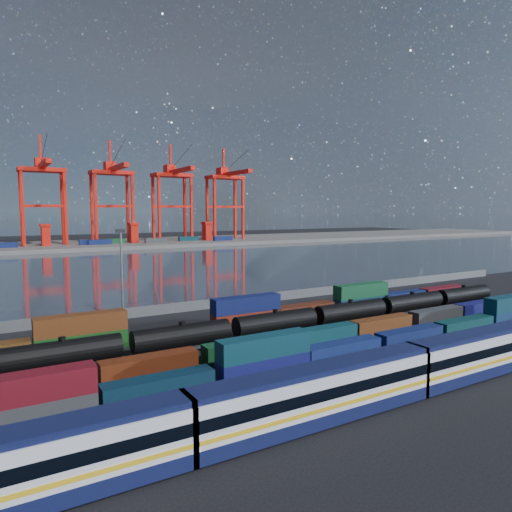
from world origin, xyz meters
TOP-DOWN VIEW (x-y plane):
  - ground at (0.00, 0.00)m, footprint 700.00×700.00m
  - harbor_water at (0.00, 105.00)m, footprint 700.00×700.00m
  - far_quay at (0.00, 210.00)m, footprint 700.00×70.00m
  - distant_mountains at (63.02, 1600.00)m, footprint 2470.00×1100.00m
  - passenger_train at (-24.29, -23.06)m, footprint 78.51×3.27m
  - container_row_south at (-1.07, -10.25)m, footprint 139.66×2.41m
  - container_row_mid at (-3.38, -2.88)m, footprint 141.09×2.39m
  - container_row_north at (-12.05, 11.49)m, footprint 115.67×2.52m
  - tanker_string at (-11.93, 3.62)m, footprint 107.54×3.12m
  - waterfront_fence at (-0.00, 28.00)m, footprint 160.12×0.12m
  - yard_light_mast at (-30.00, 26.00)m, footprint 1.60×0.40m
  - gantry_cranes at (-7.50, 203.44)m, footprint 197.59×43.37m
  - quay_containers at (-11.00, 195.46)m, footprint 172.58×10.99m
  - straddle_carriers at (-2.50, 200.00)m, footprint 140.00×7.00m

SIDE VIEW (x-z plane):
  - ground at x=0.00m, z-range 0.00..0.00m
  - harbor_water at x=0.00m, z-range 0.01..0.01m
  - far_quay at x=0.00m, z-range 0.00..2.00m
  - waterfront_fence at x=0.00m, z-range -0.10..2.10m
  - container_row_mid at x=-3.38m, z-range 0.00..2.54m
  - container_row_north at x=-12.05m, z-range -0.61..4.76m
  - container_row_south at x=-1.07m, z-range -0.48..4.66m
  - tanker_string at x=-11.93m, z-range 0.01..4.48m
  - passenger_train at x=-24.29m, z-range 0.01..5.63m
  - quay_containers at x=-11.00m, z-range 2.00..4.60m
  - straddle_carriers at x=-2.50m, z-range 2.27..13.37m
  - yard_light_mast at x=-30.00m, z-range 1.00..17.60m
  - gantry_cranes at x=-7.50m, z-range 6.64..65.37m
  - distant_mountains at x=63.02m, z-range -39.71..480.29m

